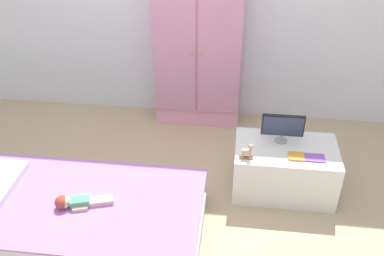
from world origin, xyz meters
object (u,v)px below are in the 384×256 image
at_px(tv_monitor, 283,126).
at_px(wardrobe, 198,46).
at_px(doll, 73,202).
at_px(book_orange, 296,156).
at_px(bed, 81,217).
at_px(rocking_horse_toy, 248,151).
at_px(tv_stand, 284,169).
at_px(book_purple, 314,158).

bearing_deg(tv_monitor, wardrobe, 129.94).
xyz_separation_m(doll, book_orange, (1.52, 0.58, 0.09)).
bearing_deg(doll, wardrobe, 68.05).
distance_m(bed, wardrobe, 1.87).
height_order(wardrobe, rocking_horse_toy, wardrobe).
relative_size(tv_stand, book_orange, 6.63).
bearing_deg(rocking_horse_toy, wardrobe, 113.17).
bearing_deg(book_purple, tv_monitor, 139.87).
bearing_deg(wardrobe, tv_monitor, -50.06).
bearing_deg(tv_stand, tv_monitor, 117.00).
distance_m(book_orange, book_purple, 0.13).
xyz_separation_m(doll, book_purple, (1.66, 0.58, 0.09)).
xyz_separation_m(rocking_horse_toy, book_orange, (0.36, 0.05, -0.05)).
bearing_deg(rocking_horse_toy, tv_stand, 28.73).
relative_size(tv_monitor, book_purple, 2.07).
bearing_deg(tv_monitor, book_purple, -40.13).
bearing_deg(book_orange, rocking_horse_toy, -171.51).
relative_size(doll, rocking_horse_toy, 3.08).
height_order(bed, doll, doll).
xyz_separation_m(bed, book_purple, (1.64, 0.53, 0.27)).
bearing_deg(book_purple, doll, -160.77).
xyz_separation_m(doll, tv_stand, (1.47, 0.69, -0.12)).
distance_m(doll, rocking_horse_toy, 1.28).
relative_size(tv_monitor, book_orange, 2.74).
height_order(tv_stand, tv_monitor, tv_monitor).
xyz_separation_m(wardrobe, book_purple, (0.98, -1.09, -0.38)).
bearing_deg(tv_stand, book_purple, -30.48).
xyz_separation_m(rocking_horse_toy, book_purple, (0.49, 0.05, -0.05)).
relative_size(bed, tv_monitor, 5.29).
bearing_deg(tv_monitor, bed, -152.61).
xyz_separation_m(bed, doll, (-0.01, -0.04, 0.18)).
height_order(doll, rocking_horse_toy, rocking_horse_toy).
height_order(bed, tv_monitor, tv_monitor).
bearing_deg(wardrobe, book_orange, -52.04).
distance_m(tv_stand, book_orange, 0.25).
relative_size(wardrobe, rocking_horse_toy, 12.62).
xyz_separation_m(bed, rocking_horse_toy, (1.15, 0.48, 0.33)).
height_order(doll, wardrobe, wardrobe).
bearing_deg(book_orange, bed, -160.56).
xyz_separation_m(doll, tv_monitor, (1.42, 0.77, 0.23)).
distance_m(bed, rocking_horse_toy, 1.29).
relative_size(doll, tv_monitor, 1.19).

